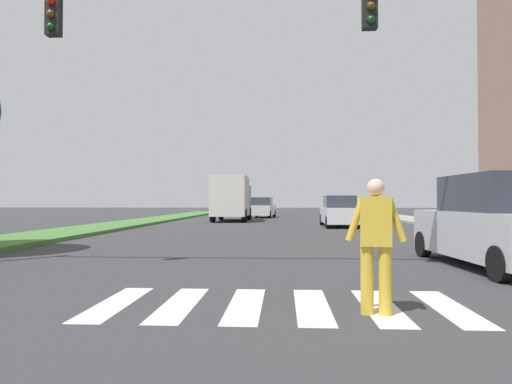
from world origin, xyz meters
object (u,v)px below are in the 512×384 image
Objects in this scene: traffic_light_gantry at (60,48)px; pedestrian_performer at (376,239)px; sedan_distant at (263,208)px; sedan_far_horizon at (247,206)px; suv_crossing at (497,224)px; truck_box_delivery at (232,198)px; sedan_midblock at (340,212)px.

pedestrian_performer is (5.58, -3.06, -3.52)m from traffic_light_gantry.
pedestrian_performer is 33.96m from sedan_distant.
suv_crossing is at bearing -78.86° from sedan_far_horizon.
sedan_far_horizon is at bearing 91.55° from truck_box_delivery.
suv_crossing is 45.17m from sedan_far_horizon.
sedan_distant reaches higher than pedestrian_performer.
sedan_distant is 7.46m from truck_box_delivery.
sedan_distant is (-2.90, 33.84, -0.14)m from pedestrian_performer.
pedestrian_performer is 0.37× the size of sedan_midblock.
suv_crossing reaches higher than sedan_midblock.
sedan_far_horizon is 21.96m from truck_box_delivery.
sedan_midblock is 1.01× the size of sedan_far_horizon.
truck_box_delivery is (-4.76, 26.66, 0.70)m from pedestrian_performer.
sedan_midblock is (-1.41, 15.66, -0.14)m from suv_crossing.
suv_crossing is 0.76× the size of truck_box_delivery.
suv_crossing is (8.95, 1.21, -3.52)m from traffic_light_gantry.
traffic_light_gantry is 1.84× the size of truck_box_delivery.
suv_crossing is at bearing -84.87° from sedan_midblock.
sedan_far_horizon reaches higher than pedestrian_performer.
traffic_light_gantry is 31.11m from sedan_distant.
sedan_midblock is at bearing 95.13° from suv_crossing.
truck_box_delivery reaches higher than sedan_far_horizon.
sedan_midblock is (7.55, 16.87, -3.66)m from traffic_light_gantry.
sedan_midblock reaches higher than pedestrian_performer.
traffic_light_gantry reaches higher than sedan_midblock.
suv_crossing is at bearing -70.03° from truck_box_delivery.
sedan_far_horizon is (-7.32, 28.66, 0.02)m from sedan_midblock.
suv_crossing reaches higher than sedan_distant.
traffic_light_gantry is 2.55× the size of sedan_far_horizon.
truck_box_delivery reaches higher than suv_crossing.
pedestrian_performer is 27.09m from truck_box_delivery.
sedan_far_horizon reaches higher than sedan_midblock.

